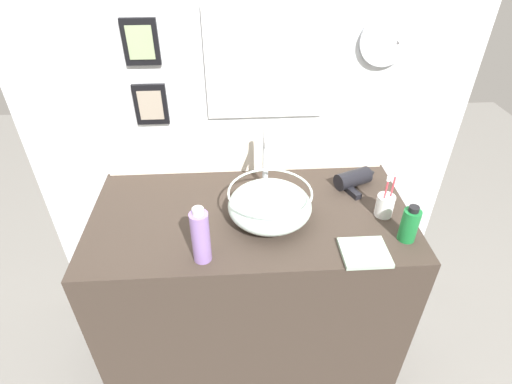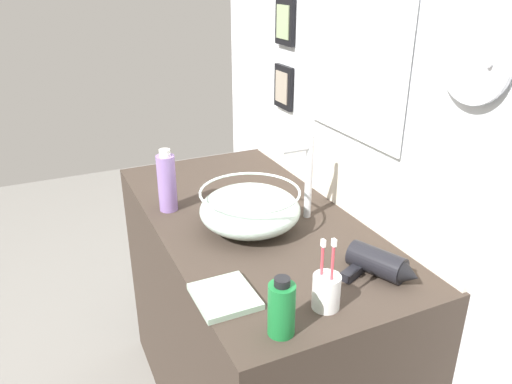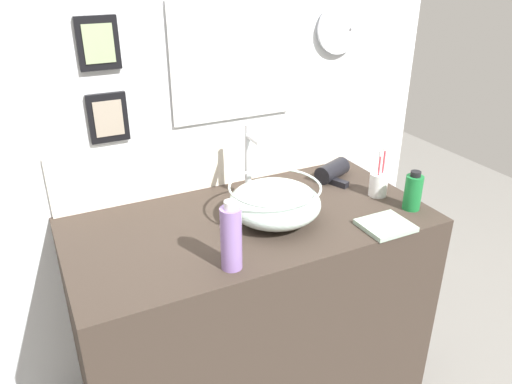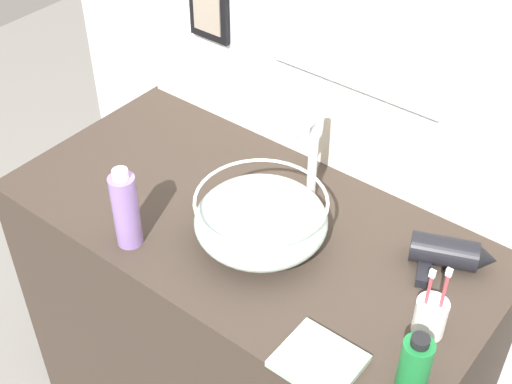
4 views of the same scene
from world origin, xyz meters
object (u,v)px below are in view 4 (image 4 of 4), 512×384
Objects in this scene: glass_bowl_sink at (261,220)px; toothbrush_cup at (430,317)px; spray_bottle at (415,364)px; hair_drier at (450,254)px; hand_towel at (319,361)px; shampoo_bottle at (126,210)px; faucet at (311,149)px.

toothbrush_cup is at bearing 0.06° from glass_bowl_sink.
toothbrush_cup reaches higher than spray_bottle.
hair_drier is 1.27× the size of hand_towel.
hand_towel is at bearing -33.97° from glass_bowl_sink.
shampoo_bottle reaches higher than glass_bowl_sink.
faucet is at bearing 90.00° from glass_bowl_sink.
shampoo_bottle is (-0.25, -0.39, -0.06)m from faucet.
toothbrush_cup is (0.06, -0.21, 0.01)m from hair_drier.
faucet is at bearing -178.84° from hair_drier.
hand_towel is (0.56, -0.01, -0.09)m from shampoo_bottle.
shampoo_bottle reaches higher than hand_towel.
faucet is at bearing 156.03° from toothbrush_cup.
hand_towel is at bearing -122.37° from toothbrush_cup.
shampoo_bottle is at bearing -147.70° from hair_drier.
faucet is 1.38× the size of hair_drier.
faucet is 1.95× the size of spray_bottle.
glass_bowl_sink is 0.50m from spray_bottle.
toothbrush_cup is 1.21× the size of hand_towel.
spray_bottle is at bearing -35.10° from faucet.
hair_drier is at bearing 32.30° from shampoo_bottle.
toothbrush_cup is 0.72m from shampoo_bottle.
faucet is 0.53m from hand_towel.
hair_drier is 0.42m from hand_towel.
faucet is at bearing 127.35° from hand_towel.
toothbrush_cup is at bearing -74.77° from hair_drier.
glass_bowl_sink is 1.45× the size of shampoo_bottle.
glass_bowl_sink is at bearing -90.00° from faucet.
faucet is 0.60m from spray_bottle.
shampoo_bottle is at bearing -164.19° from toothbrush_cup.
faucet is 0.41m from hair_drier.
faucet reaches higher than shampoo_bottle.
shampoo_bottle is (-0.63, -0.40, 0.07)m from hair_drier.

